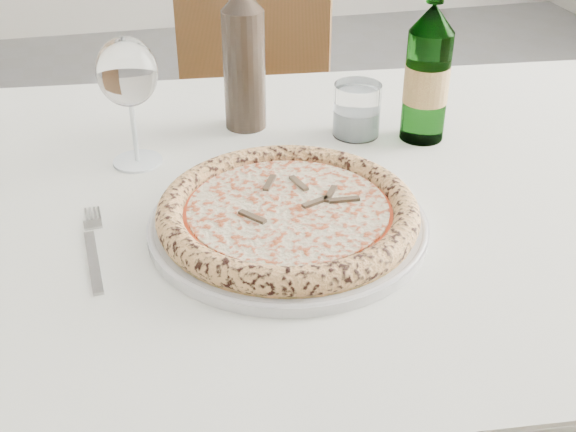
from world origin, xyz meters
The scene contains 10 objects.
floor centered at (0.00, 0.00, -0.01)m, with size 5.00×6.00×0.02m, color #555555.
dining_table centered at (-0.04, -0.29, 0.67)m, with size 1.61×1.05×0.76m.
chair_far centered at (0.07, 0.50, 0.53)m, with size 0.51×0.51×0.93m.
plate centered at (-0.04, -0.39, 0.76)m, with size 0.36×0.36×0.02m.
pizza centered at (-0.04, -0.39, 0.78)m, with size 0.33×0.33×0.03m.
fork centered at (-0.28, -0.38, 0.76)m, with size 0.02×0.19×0.00m.
wine_glass centered at (-0.21, -0.16, 0.89)m, with size 0.09×0.09×0.19m.
tumbler centered at (0.14, -0.14, 0.79)m, with size 0.07×0.07×0.08m.
beer_bottle centered at (0.23, -0.18, 0.86)m, with size 0.07×0.07×0.27m.
wine_bottle centered at (-0.03, -0.07, 0.87)m, with size 0.07×0.07×0.27m.
Camera 1 is at (-0.22, -1.15, 1.25)m, focal length 45.00 mm.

